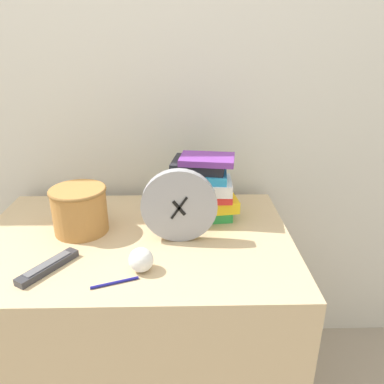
# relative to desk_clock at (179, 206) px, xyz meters

# --- Properties ---
(wall_back) EXTENTS (6.00, 0.04, 2.40)m
(wall_back) POSITION_rel_desk_clock_xyz_m (-0.15, 0.44, 0.31)
(wall_back) COLOR silver
(wall_back) RESTS_ON ground_plane
(desk) EXTENTS (1.03, 0.69, 0.77)m
(desk) POSITION_rel_desk_clock_xyz_m (-0.15, 0.02, -0.51)
(desk) COLOR tan
(desk) RESTS_ON ground_plane
(desk_clock) EXTENTS (0.24, 0.03, 0.24)m
(desk_clock) POSITION_rel_desk_clock_xyz_m (0.00, 0.00, 0.00)
(desk_clock) COLOR #99999E
(desk_clock) RESTS_ON desk
(book_stack) EXTENTS (0.25, 0.20, 0.23)m
(book_stack) POSITION_rel_desk_clock_xyz_m (0.08, 0.17, -0.01)
(book_stack) COLOR green
(book_stack) RESTS_ON desk
(basket) EXTENTS (0.19, 0.19, 0.15)m
(basket) POSITION_rel_desk_clock_xyz_m (-0.33, 0.07, -0.04)
(basket) COLOR #B27A3D
(basket) RESTS_ON desk
(tv_remote) EXTENTS (0.13, 0.18, 0.02)m
(tv_remote) POSITION_rel_desk_clock_xyz_m (-0.37, -0.16, -0.11)
(tv_remote) COLOR #333338
(tv_remote) RESTS_ON desk
(crumpled_paper_ball) EXTENTS (0.07, 0.07, 0.07)m
(crumpled_paper_ball) POSITION_rel_desk_clock_xyz_m (-0.11, -0.17, -0.09)
(crumpled_paper_ball) COLOR white
(crumpled_paper_ball) RESTS_ON desk
(pen) EXTENTS (0.12, 0.05, 0.01)m
(pen) POSITION_rel_desk_clock_xyz_m (-0.17, -0.23, -0.12)
(pen) COLOR navy
(pen) RESTS_ON desk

